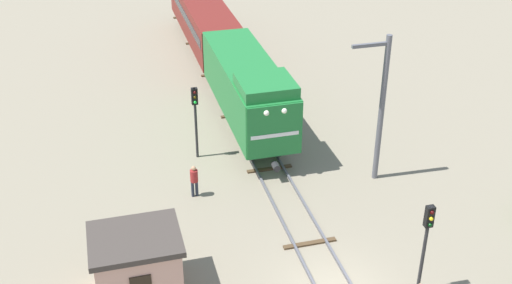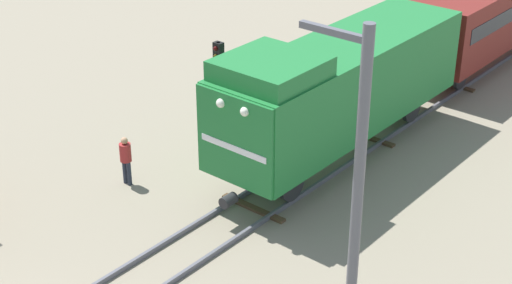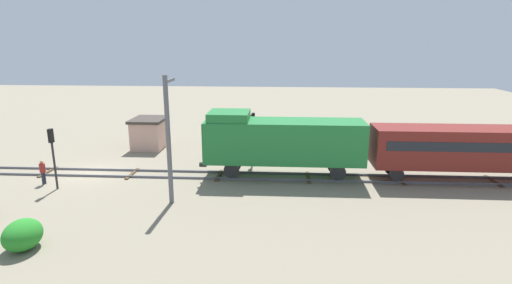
# 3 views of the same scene
# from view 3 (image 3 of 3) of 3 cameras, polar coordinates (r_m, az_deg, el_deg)

# --- Properties ---
(ground_plane) EXTENTS (115.76, 115.76, 0.00)m
(ground_plane) POSITION_cam_3_polar(r_m,az_deg,el_deg) (32.06, -22.65, -4.17)
(ground_plane) COLOR gray
(railway_track) EXTENTS (2.40, 77.17, 0.16)m
(railway_track) POSITION_cam_3_polar(r_m,az_deg,el_deg) (32.04, -22.67, -4.04)
(railway_track) COLOR #595960
(railway_track) RESTS_ON ground
(locomotive) EXTENTS (2.90, 11.60, 4.60)m
(locomotive) POSITION_cam_3_polar(r_m,az_deg,el_deg) (28.01, 3.64, 0.28)
(locomotive) COLOR #1E7233
(locomotive) RESTS_ON railway_track
(passenger_car_leading) EXTENTS (2.84, 14.00, 3.66)m
(passenger_car_leading) POSITION_cam_3_polar(r_m,az_deg,el_deg) (31.11, 29.02, -0.57)
(passenger_car_leading) COLOR maroon
(passenger_car_leading) RESTS_ON railway_track
(traffic_signal_near) EXTENTS (0.32, 0.34, 4.07)m
(traffic_signal_near) POSITION_cam_3_polar(r_m,az_deg,el_deg) (28.94, -27.11, -0.71)
(traffic_signal_near) COLOR #262628
(traffic_signal_near) RESTS_ON ground
(traffic_signal_mid) EXTENTS (0.32, 0.34, 4.07)m
(traffic_signal_mid) POSITION_cam_3_polar(r_m,az_deg,el_deg) (31.39, -0.40, 1.95)
(traffic_signal_mid) COLOR #262628
(traffic_signal_mid) RESTS_ON ground
(worker_near_track) EXTENTS (0.38, 0.38, 1.70)m
(worker_near_track) POSITION_cam_3_polar(r_m,az_deg,el_deg) (30.77, -28.18, -3.58)
(worker_near_track) COLOR #262B38
(worker_near_track) RESTS_ON ground
(worker_by_signal) EXTENTS (0.38, 0.38, 1.70)m
(worker_by_signal) POSITION_cam_3_polar(r_m,az_deg,el_deg) (33.05, -6.66, -0.80)
(worker_by_signal) COLOR #262B38
(worker_by_signal) RESTS_ON ground
(catenary_mast) EXTENTS (1.94, 0.28, 7.68)m
(catenary_mast) POSITION_cam_3_polar(r_m,az_deg,el_deg) (23.82, -12.39, 0.71)
(catenary_mast) COLOR #595960
(catenary_mast) RESTS_ON ground
(relay_hut) EXTENTS (3.50, 2.90, 2.74)m
(relay_hut) POSITION_cam_3_polar(r_m,az_deg,el_deg) (37.58, -15.00, 1.27)
(relay_hut) COLOR #D19E8C
(relay_hut) RESTS_ON ground
(bush_near) EXTENTS (2.00, 1.64, 1.46)m
(bush_near) POSITION_cam_3_polar(r_m,az_deg,el_deg) (22.03, -30.38, -11.38)
(bush_near) COLOR #268226
(bush_near) RESTS_ON ground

